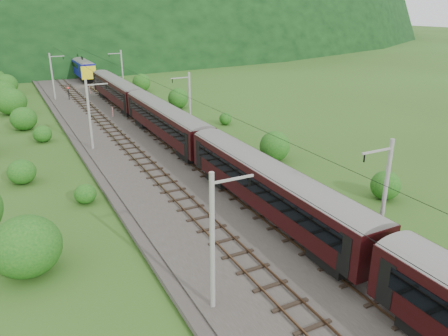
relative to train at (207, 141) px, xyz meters
name	(u,v)px	position (x,y,z in m)	size (l,w,h in m)	color
ground	(303,280)	(-2.40, -18.98, -3.57)	(600.00, 600.00, 0.00)	#2D4B17
railbed	(228,214)	(-2.40, -8.98, -3.42)	(14.00, 220.00, 0.30)	#38332D
track_left	(201,218)	(-4.80, -8.98, -3.20)	(2.40, 220.00, 0.27)	#533823
track_right	(253,206)	(0.00, -8.98, -3.20)	(2.40, 220.00, 0.27)	#533823
catenary_left	(90,113)	(-8.52, 13.02, 0.93)	(2.54, 192.28, 8.00)	gray
catenary_right	(189,103)	(3.72, 13.02, 0.93)	(2.54, 192.28, 8.00)	gray
overhead_wires	(228,131)	(-2.40, -8.98, 3.53)	(4.83, 198.00, 0.03)	black
mountain_main	(19,36)	(-2.40, 241.02, -3.57)	(504.00, 360.00, 244.00)	black
train	(207,141)	(0.00, 0.00, 0.00)	(3.02, 144.41, 5.25)	black
hazard_post_near	(113,112)	(-2.67, 27.42, -2.52)	(0.16, 0.16, 1.49)	red
hazard_post_far	(90,90)	(-2.00, 47.65, -2.56)	(0.15, 0.15, 1.42)	red
signal	(68,92)	(-6.43, 43.62, -1.98)	(0.24, 0.24, 2.19)	black
vegetation_left	(12,164)	(-17.29, 5.45, -1.24)	(12.25, 147.83, 6.19)	#144D14
vegetation_right	(262,138)	(9.22, 4.48, -2.13)	(6.58, 109.32, 3.21)	#144D14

